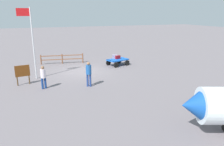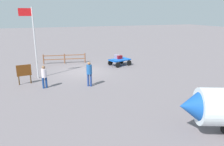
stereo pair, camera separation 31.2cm
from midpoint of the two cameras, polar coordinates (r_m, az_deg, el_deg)
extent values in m
plane|color=slate|center=(18.87, -7.29, 0.45)|extent=(120.00, 120.00, 0.00)
cube|color=blue|center=(20.70, 2.48, 3.55)|extent=(2.20, 1.65, 0.10)
cube|color=blue|center=(20.14, 0.42, 3.22)|extent=(0.39, 1.05, 0.10)
cylinder|color=black|center=(19.90, 1.99, 2.15)|extent=(0.53, 0.26, 0.52)
cylinder|color=black|center=(20.80, -0.01, 2.75)|extent=(0.53, 0.26, 0.52)
cylinder|color=black|center=(20.76, 4.96, 2.67)|extent=(0.53, 0.26, 0.52)
cylinder|color=black|center=(21.63, 2.91, 3.24)|extent=(0.53, 0.26, 0.52)
cube|color=gray|center=(20.92, 1.73, 4.36)|extent=(0.56, 0.45, 0.38)
cube|color=maroon|center=(20.84, 2.45, 4.21)|extent=(0.54, 0.40, 0.31)
cylinder|color=navy|center=(14.87, -5.01, -1.90)|extent=(0.14, 0.14, 0.88)
cylinder|color=navy|center=(14.94, -5.74, -1.85)|extent=(0.14, 0.14, 0.88)
cylinder|color=#1F559D|center=(14.69, -5.45, 0.94)|extent=(0.52, 0.52, 0.63)
sphere|color=#946542|center=(14.59, -5.49, 2.53)|extent=(0.21, 0.21, 0.21)
cylinder|color=navy|center=(15.16, -16.43, -2.41)|extent=(0.14, 0.14, 0.76)
cylinder|color=navy|center=(15.11, -17.16, -2.52)|extent=(0.14, 0.14, 0.76)
cylinder|color=silver|center=(14.95, -17.00, -0.01)|extent=(0.40, 0.40, 0.58)
sphere|color=#876043|center=(14.85, -17.12, 1.48)|extent=(0.22, 0.22, 0.22)
cone|color=#164DA4|center=(9.56, 21.01, -8.22)|extent=(1.36, 1.64, 1.41)
cylinder|color=silver|center=(17.19, -19.20, 7.29)|extent=(0.10, 0.10, 5.33)
cube|color=red|center=(17.04, -21.60, 14.76)|extent=(0.88, 0.06, 0.55)
cylinder|color=#4C3319|center=(16.49, -20.19, -1.55)|extent=(0.08, 0.08, 0.62)
cylinder|color=#4C3319|center=(16.42, -22.88, -1.90)|extent=(0.08, 0.08, 0.62)
cube|color=#633311|center=(16.26, -21.78, 0.65)|extent=(0.98, 0.19, 0.79)
cylinder|color=brown|center=(22.09, -6.77, 4.00)|extent=(0.12, 0.12, 0.96)
cylinder|color=brown|center=(22.06, -12.05, 3.75)|extent=(0.12, 0.12, 0.96)
cylinder|color=brown|center=(22.21, -17.29, 3.46)|extent=(0.12, 0.12, 0.96)
cube|color=brown|center=(21.99, -12.10, 4.61)|extent=(4.02, 0.73, 0.08)
cube|color=brown|center=(22.07, -12.04, 3.62)|extent=(4.02, 0.73, 0.08)
camera|label=1|loc=(0.16, -89.32, 0.19)|focal=34.55mm
camera|label=2|loc=(0.16, 90.68, -0.19)|focal=34.55mm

